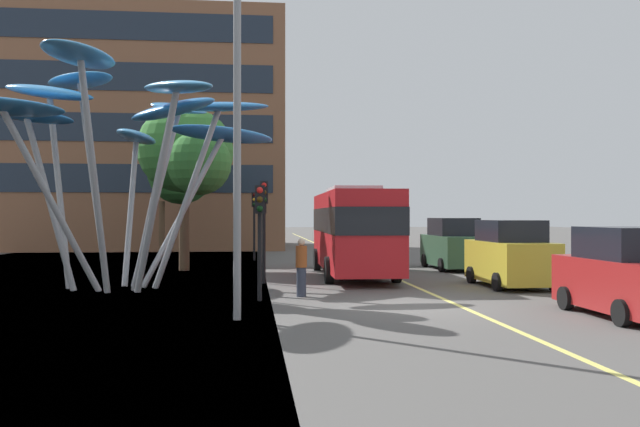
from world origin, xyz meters
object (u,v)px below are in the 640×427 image
(traffic_light_kerb_near, at_px, (260,217))
(car_parked_mid, at_px, (510,255))
(red_bus, at_px, (353,228))
(pedestrian, at_px, (301,267))
(car_parked_near, at_px, (629,275))
(car_parked_far, at_px, (453,245))
(traffic_light_opposite, at_px, (254,211))
(street_lamp, at_px, (254,92))
(traffic_light_island_mid, at_px, (263,216))
(traffic_light_kerb_far, at_px, (264,209))
(leaf_sculpture, at_px, (130,119))

(traffic_light_kerb_near, bearing_deg, car_parked_mid, 19.33)
(red_bus, relative_size, pedestrian, 5.62)
(car_parked_near, bearing_deg, red_bus, 113.84)
(car_parked_far, bearing_deg, car_parked_mid, -92.23)
(traffic_light_opposite, bearing_deg, street_lamp, -90.29)
(traffic_light_kerb_near, relative_size, traffic_light_island_mid, 0.99)
(red_bus, xyz_separation_m, traffic_light_kerb_far, (-3.59, -2.52, 0.70))
(traffic_light_kerb_far, xyz_separation_m, street_lamp, (-0.39, -8.13, 2.67))
(traffic_light_kerb_far, distance_m, traffic_light_opposite, 12.34)
(leaf_sculpture, height_order, car_parked_far, leaf_sculpture)
(red_bus, distance_m, traffic_light_kerb_far, 4.44)
(traffic_light_kerb_far, height_order, traffic_light_island_mid, traffic_light_kerb_far)
(traffic_light_opposite, bearing_deg, red_bus, -68.44)
(red_bus, relative_size, street_lamp, 1.16)
(street_lamp, bearing_deg, red_bus, 69.50)
(traffic_light_island_mid, relative_size, street_lamp, 0.39)
(red_bus, xyz_separation_m, car_parked_mid, (4.75, -4.37, -0.87))
(car_parked_near, bearing_deg, pedestrian, 147.34)
(traffic_light_kerb_near, bearing_deg, leaf_sculpture, 138.50)
(car_parked_near, distance_m, pedestrian, 8.90)
(traffic_light_kerb_near, xyz_separation_m, car_parked_mid, (8.55, 3.00, -1.32))
(car_parked_mid, xyz_separation_m, car_parked_far, (0.29, 7.41, 0.01))
(traffic_light_kerb_near, xyz_separation_m, traffic_light_opposite, (-0.07, 17.18, 0.28))
(traffic_light_kerb_far, height_order, car_parked_far, traffic_light_kerb_far)
(traffic_light_kerb_far, bearing_deg, car_parked_far, 32.85)
(car_parked_mid, bearing_deg, traffic_light_opposite, 121.30)
(car_parked_far, bearing_deg, red_bus, -148.84)
(leaf_sculpture, height_order, traffic_light_island_mid, leaf_sculpture)
(red_bus, relative_size, traffic_light_island_mid, 2.96)
(traffic_light_opposite, bearing_deg, traffic_light_kerb_far, -88.67)
(car_parked_far, bearing_deg, street_lamp, -123.36)
(red_bus, relative_size, car_parked_near, 2.32)
(traffic_light_opposite, height_order, car_parked_near, traffic_light_opposite)
(leaf_sculpture, distance_m, car_parked_far, 15.36)
(leaf_sculpture, distance_m, car_parked_near, 15.71)
(leaf_sculpture, distance_m, pedestrian, 7.77)
(leaf_sculpture, xyz_separation_m, car_parked_mid, (12.78, -0.75, -4.57))
(traffic_light_opposite, bearing_deg, traffic_light_island_mid, -85.74)
(car_parked_near, bearing_deg, car_parked_far, 89.62)
(pedestrian, bearing_deg, leaf_sculpture, 153.31)
(car_parked_near, distance_m, street_lamp, 9.92)
(red_bus, xyz_separation_m, car_parked_far, (5.03, 3.04, -0.86))
(pedestrian, bearing_deg, traffic_light_kerb_near, -141.82)
(traffic_light_opposite, relative_size, car_parked_far, 0.81)
(leaf_sculpture, distance_m, car_parked_mid, 13.59)
(red_bus, xyz_separation_m, leaf_sculpture, (-8.04, -3.62, 3.70))
(traffic_light_opposite, relative_size, car_parked_near, 0.87)
(traffic_light_kerb_far, bearing_deg, pedestrian, -74.89)
(car_parked_mid, bearing_deg, traffic_light_kerb_near, -160.67)
(car_parked_far, height_order, pedestrian, car_parked_far)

